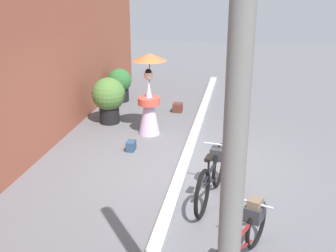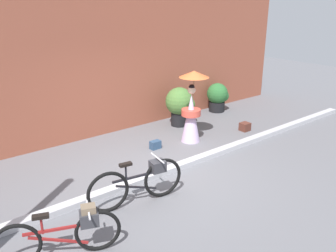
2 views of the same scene
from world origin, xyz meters
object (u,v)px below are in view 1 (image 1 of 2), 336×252
person_with_parasol (149,96)px  backpack_on_pavement (131,146)px  bicycle_far_side (244,236)px  utility_pole (236,134)px  potted_plant_by_door (120,83)px  backpack_spare (178,107)px  bicycle_near_officer (212,174)px  potted_plant_small (110,97)px

person_with_parasol → backpack_on_pavement: person_with_parasol is taller
bicycle_far_side → utility_pole: bearing=175.2°
potted_plant_by_door → backpack_on_pavement: size_ratio=3.60×
backpack_spare → bicycle_near_officer: bearing=-164.0°
utility_pole → person_with_parasol: bearing=18.5°
person_with_parasol → backpack_on_pavement: size_ratio=7.06×
potted_plant_small → person_with_parasol: bearing=-117.4°
potted_plant_small → backpack_on_pavement: bearing=-149.4°
bicycle_near_officer → bicycle_far_side: bearing=-161.7°
potted_plant_small → bicycle_near_officer: bearing=-140.1°
backpack_spare → utility_pole: (-7.70, -1.63, 2.28)m
potted_plant_small → utility_pole: bearing=-154.7°
bicycle_near_officer → bicycle_far_side: (-1.59, -0.53, -0.02)m
person_with_parasol → utility_pole: 6.53m
person_with_parasol → backpack_on_pavement: (-1.03, 0.16, -0.78)m
bicycle_far_side → utility_pole: size_ratio=0.34×
bicycle_far_side → utility_pole: (-1.72, 0.15, 1.99)m
bicycle_near_officer → potted_plant_by_door: bearing=30.6°
bicycle_far_side → potted_plant_small: size_ratio=1.47×
person_with_parasol → bicycle_near_officer: bearing=-148.8°
utility_pole → backpack_spare: bearing=12.0°
bicycle_near_officer → person_with_parasol: 3.19m
bicycle_near_officer → utility_pole: utility_pole is taller
bicycle_far_side → potted_plant_by_door: potted_plant_by_door is taller
bicycle_far_side → potted_plant_by_door: (6.70, 3.54, 0.10)m
potted_plant_small → backpack_spare: (1.11, -1.48, -0.52)m
potted_plant_by_door → potted_plant_small: (-1.83, -0.28, 0.13)m
person_with_parasol → utility_pole: size_ratio=0.38×
bicycle_near_officer → person_with_parasol: bearing=31.2°
potted_plant_small → backpack_on_pavement: size_ratio=4.33×
person_with_parasol → potted_plant_small: person_with_parasol is taller
backpack_spare → potted_plant_small: bearing=126.9°
bicycle_near_officer → backpack_spare: bearing=16.0°
backpack_on_pavement → potted_plant_by_door: bearing=19.7°
potted_plant_by_door → backpack_spare: size_ratio=3.65×
bicycle_far_side → potted_plant_small: (4.87, 3.26, 0.23)m
potted_plant_by_door → backpack_on_pavement: bearing=-160.3°
bicycle_near_officer → backpack_on_pavement: bicycle_near_officer is taller
bicycle_near_officer → potted_plant_small: (3.27, 2.73, 0.21)m
utility_pole → potted_plant_by_door: bearing=21.9°
person_with_parasol → backpack_on_pavement: bearing=171.4°
backpack_spare → bicycle_far_side: bearing=-163.4°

